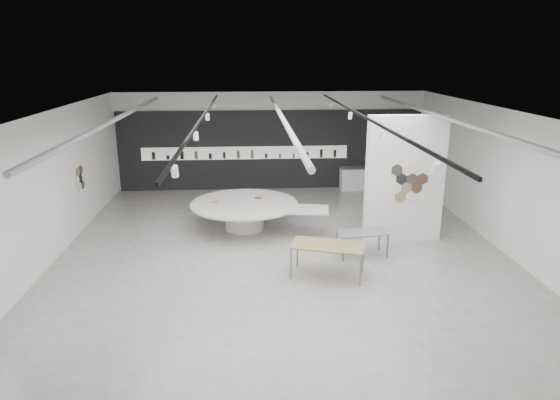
{
  "coord_description": "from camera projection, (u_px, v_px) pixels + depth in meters",
  "views": [
    {
      "loc": [
        -0.9,
        -12.37,
        5.23
      ],
      "look_at": [
        -0.01,
        1.2,
        1.2
      ],
      "focal_mm": 32.0,
      "sensor_mm": 36.0,
      "label": 1
    }
  ],
  "objects": [
    {
      "name": "display_island",
      "position": [
        247.0,
        212.0,
        15.26
      ],
      "size": [
        4.39,
        3.72,
        0.84
      ],
      "rotation": [
        0.0,
        0.0,
        -0.14
      ],
      "color": "white",
      "rests_on": "ground"
    },
    {
      "name": "sample_table_stone",
      "position": [
        362.0,
        234.0,
        13.21
      ],
      "size": [
        1.37,
        0.81,
        0.67
      ],
      "rotation": [
        0.0,
        0.0,
        0.13
      ],
      "color": "slate",
      "rests_on": "ground"
    },
    {
      "name": "sample_table_wood",
      "position": [
        328.0,
        247.0,
        11.96
      ],
      "size": [
        1.9,
        1.33,
        0.81
      ],
      "rotation": [
        0.0,
        0.0,
        -0.3
      ],
      "color": "olive",
      "rests_on": "ground"
    },
    {
      "name": "back_wall_display",
      "position": [
        269.0,
        150.0,
        19.57
      ],
      "size": [
        11.8,
        0.27,
        3.1
      ],
      "color": "black",
      "rests_on": "ground"
    },
    {
      "name": "partition_column",
      "position": [
        405.0,
        179.0,
        14.04
      ],
      "size": [
        2.2,
        0.38,
        3.6
      ],
      "color": "white",
      "rests_on": "ground"
    },
    {
      "name": "room",
      "position": [
        280.0,
        181.0,
        12.78
      ],
      "size": [
        12.02,
        14.02,
        3.82
      ],
      "color": "#A49F9A",
      "rests_on": "ground"
    },
    {
      "name": "kitchen_counter",
      "position": [
        360.0,
        179.0,
        19.7
      ],
      "size": [
        1.58,
        0.62,
        1.24
      ],
      "rotation": [
        0.0,
        0.0,
        0.0
      ],
      "color": "white",
      "rests_on": "ground"
    }
  ]
}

